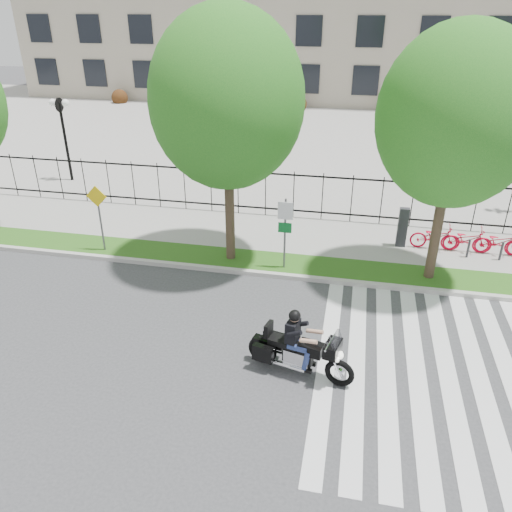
# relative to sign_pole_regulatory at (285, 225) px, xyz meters

# --- Properties ---
(ground) EXTENTS (120.00, 120.00, 0.00)m
(ground) POSITION_rel_sign_pole_regulatory_xyz_m (-0.34, -4.58, -1.74)
(ground) COLOR #39393B
(ground) RESTS_ON ground
(curb) EXTENTS (60.00, 0.20, 0.15)m
(curb) POSITION_rel_sign_pole_regulatory_xyz_m (-0.34, -0.48, -1.66)
(curb) COLOR #B3B0A9
(curb) RESTS_ON ground
(grass_verge) EXTENTS (60.00, 1.50, 0.15)m
(grass_verge) POSITION_rel_sign_pole_regulatory_xyz_m (-0.34, 0.37, -1.66)
(grass_verge) COLOR #255916
(grass_verge) RESTS_ON ground
(sidewalk) EXTENTS (60.00, 3.50, 0.15)m
(sidewalk) POSITION_rel_sign_pole_regulatory_xyz_m (-0.34, 2.87, -1.66)
(sidewalk) COLOR gray
(sidewalk) RESTS_ON ground
(plaza) EXTENTS (80.00, 34.00, 0.10)m
(plaza) POSITION_rel_sign_pole_regulatory_xyz_m (-0.34, 20.42, -1.69)
(plaza) COLOR gray
(plaza) RESTS_ON ground
(crosswalk_stripes) EXTENTS (5.70, 8.00, 0.01)m
(crosswalk_stripes) POSITION_rel_sign_pole_regulatory_xyz_m (4.48, -4.58, -1.73)
(crosswalk_stripes) COLOR silver
(crosswalk_stripes) RESTS_ON ground
(iron_fence) EXTENTS (30.00, 0.06, 2.00)m
(iron_fence) POSITION_rel_sign_pole_regulatory_xyz_m (-0.34, 4.62, -0.59)
(iron_fence) COLOR black
(iron_fence) RESTS_ON sidewalk
(lamp_post_left) EXTENTS (1.06, 0.70, 4.25)m
(lamp_post_left) POSITION_rel_sign_pole_regulatory_xyz_m (-12.34, 7.42, 1.47)
(lamp_post_left) COLOR black
(lamp_post_left) RESTS_ON ground
(street_tree_1) EXTENTS (4.89, 4.89, 8.29)m
(street_tree_1) POSITION_rel_sign_pole_regulatory_xyz_m (-1.98, 0.37, 3.88)
(street_tree_1) COLOR #3B2A20
(street_tree_1) RESTS_ON grass_verge
(street_tree_2) EXTENTS (4.62, 4.62, 7.88)m
(street_tree_2) POSITION_rel_sign_pole_regulatory_xyz_m (4.84, 0.37, 3.63)
(street_tree_2) COLOR #3B2A20
(street_tree_2) RESTS_ON grass_verge
(sign_pole_regulatory) EXTENTS (0.50, 0.09, 2.50)m
(sign_pole_regulatory) POSITION_rel_sign_pole_regulatory_xyz_m (0.00, 0.00, 0.00)
(sign_pole_regulatory) COLOR #59595B
(sign_pole_regulatory) RESTS_ON grass_verge
(sign_pole_warning) EXTENTS (0.78, 0.09, 2.49)m
(sign_pole_warning) POSITION_rel_sign_pole_regulatory_xyz_m (-6.72, 0.00, 0.00)
(sign_pole_warning) COLOR #59595B
(sign_pole_warning) RESTS_ON grass_verge
(motorcycle_rider) EXTENTS (2.76, 1.20, 2.17)m
(motorcycle_rider) POSITION_rel_sign_pole_regulatory_xyz_m (1.19, -5.20, -1.02)
(motorcycle_rider) COLOR black
(motorcycle_rider) RESTS_ON ground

